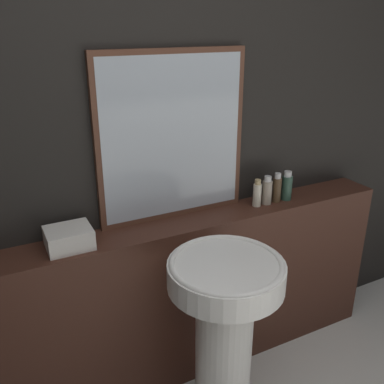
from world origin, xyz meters
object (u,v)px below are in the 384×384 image
body_wash_bottle (287,187)px  conditioner_bottle (267,191)px  mirror (173,138)px  lotion_bottle (277,189)px  pedestal_sink (224,329)px  towel_stack (69,238)px  shampoo_bottle (257,194)px

body_wash_bottle → conditioner_bottle: bearing=180.0°
mirror → lotion_bottle: bearing=-9.3°
pedestal_sink → lotion_bottle: lotion_bottle is taller
pedestal_sink → conditioner_bottle: 0.76m
body_wash_bottle → towel_stack: bearing=180.0°
pedestal_sink → mirror: (0.00, 0.50, 0.72)m
conditioner_bottle → lotion_bottle: 0.06m
lotion_bottle → body_wash_bottle: size_ratio=1.00×
shampoo_bottle → body_wash_bottle: size_ratio=0.91×
conditioner_bottle → towel_stack: bearing=-180.0°
pedestal_sink → lotion_bottle: (0.56, 0.41, 0.40)m
mirror → conditioner_bottle: mirror is taller
mirror → conditioner_bottle: size_ratio=5.14×
body_wash_bottle → shampoo_bottle: bearing=180.0°
lotion_bottle → body_wash_bottle: bearing=0.0°
pedestal_sink → conditioner_bottle: size_ratio=5.86×
conditioner_bottle → body_wash_bottle: 0.13m
pedestal_sink → towel_stack: (-0.53, 0.41, 0.37)m
body_wash_bottle → pedestal_sink: bearing=-146.6°
shampoo_bottle → body_wash_bottle: (0.19, -0.00, 0.01)m
pedestal_sink → mirror: bearing=89.6°
towel_stack → body_wash_bottle: (1.15, 0.00, 0.03)m
towel_stack → mirror: bearing=9.7°
towel_stack → conditioner_bottle: conditioner_bottle is taller
lotion_bottle → conditioner_bottle: bearing=180.0°
body_wash_bottle → mirror: bearing=171.7°
pedestal_sink → towel_stack: 0.76m
towel_stack → shampoo_bottle: bearing=0.0°
conditioner_bottle → mirror: bearing=169.6°
mirror → conditioner_bottle: (0.49, -0.09, -0.32)m
mirror → body_wash_bottle: 0.70m
pedestal_sink → towel_stack: towel_stack is taller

